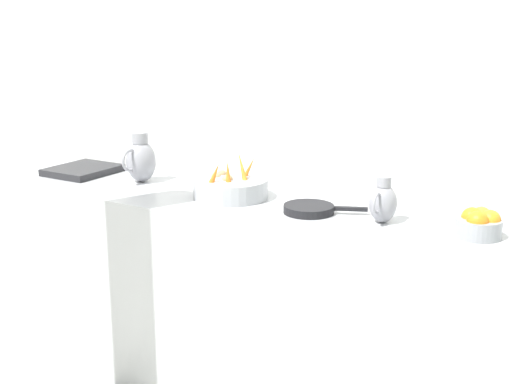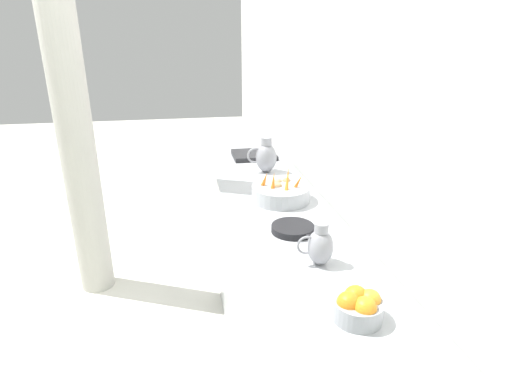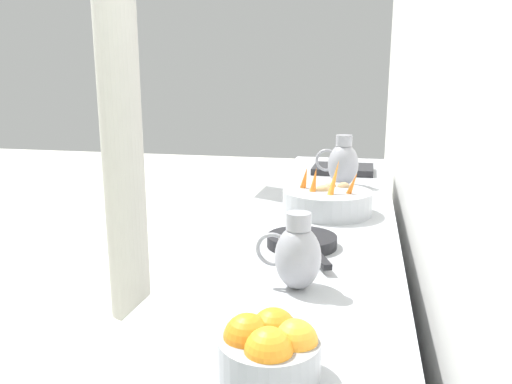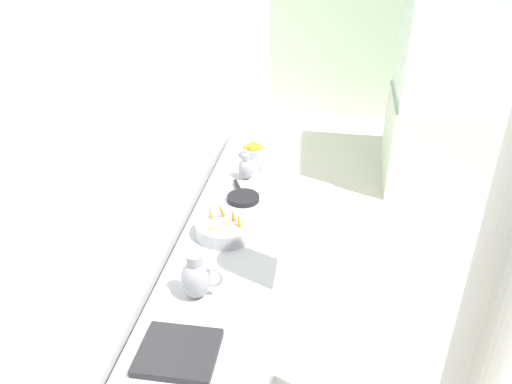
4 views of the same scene
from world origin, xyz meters
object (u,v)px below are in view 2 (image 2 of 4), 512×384
metal_pitcher_tall (266,156)px  metal_pitcher_short (320,246)px  support_column (69,93)px  skillet_on_counter (294,229)px  vegetable_colander (281,193)px  orange_bowl (358,306)px

metal_pitcher_tall → metal_pitcher_short: bearing=88.5°
metal_pitcher_short → support_column: (1.28, -1.51, 0.48)m
metal_pitcher_short → skillet_on_counter: bearing=-84.8°
metal_pitcher_short → vegetable_colander: bearing=-90.6°
orange_bowl → support_column: (1.29, -1.89, 0.51)m
skillet_on_counter → metal_pitcher_short: bearing=95.2°
orange_bowl → vegetable_colander: bearing=-89.9°
orange_bowl → metal_pitcher_short: bearing=-88.4°
skillet_on_counter → support_column: support_column is taller
metal_pitcher_short → orange_bowl: bearing=91.6°
support_column → metal_pitcher_short: bearing=130.3°
vegetable_colander → metal_pitcher_short: 0.74m
vegetable_colander → metal_pitcher_tall: (-0.03, -0.56, 0.07)m
skillet_on_counter → metal_pitcher_tall: bearing=-93.6°
metal_pitcher_tall → vegetable_colander: bearing=87.4°
metal_pitcher_short → metal_pitcher_tall: bearing=-91.5°
vegetable_colander → support_column: size_ratio=0.12×
metal_pitcher_short → support_column: 2.03m
metal_pitcher_tall → skillet_on_counter: size_ratio=0.74×
metal_pitcher_short → skillet_on_counter: (0.03, -0.31, -0.07)m
orange_bowl → support_column: size_ratio=0.06×
metal_pitcher_short → support_column: support_column is taller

